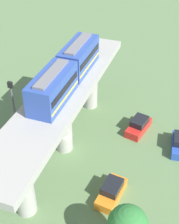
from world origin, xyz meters
name	(u,v)px	position (x,y,z in m)	size (l,w,h in m)	color
ground_plane	(65,148)	(0.00, 0.00, 0.00)	(120.00, 120.00, 0.00)	#5B7A4C
viaduct	(62,107)	(0.00, 0.00, 5.90)	(5.20, 28.00, 7.85)	#A8A59E
train	(67,71)	(0.00, 1.65, 9.38)	(2.64, 13.55, 3.24)	#2D4CA5
parked_car_red	(139,126)	(7.45, 5.99, 0.74)	(2.69, 4.50, 1.76)	red
parked_car_orange	(112,192)	(7.14, -4.95, 0.74)	(2.32, 4.39, 1.76)	orange
signal_post	(17,122)	(-3.40, -3.69, 5.75)	(0.44, 0.28, 10.45)	#4C4C51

